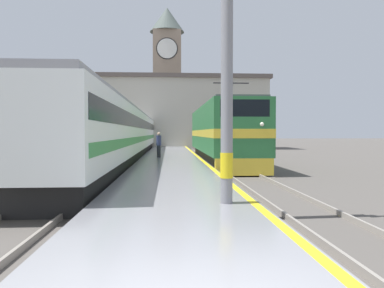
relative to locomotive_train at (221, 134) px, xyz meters
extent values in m
plane|color=#514C47|center=(-3.38, 8.16, -2.02)|extent=(200.00, 200.00, 0.00)
cube|color=gray|center=(-3.38, 3.16, -1.81)|extent=(4.05, 140.00, 0.42)
cube|color=yellow|center=(-1.50, 3.16, -1.60)|extent=(0.20, 140.00, 0.00)
cube|color=#514C47|center=(0.00, 3.16, -2.01)|extent=(2.83, 140.00, 0.02)
cube|color=gray|center=(-0.72, 3.16, -1.93)|extent=(0.07, 140.00, 0.14)
cube|color=gray|center=(0.72, 3.16, -1.93)|extent=(0.07, 140.00, 0.14)
cube|color=#514C47|center=(-6.81, 3.16, -2.01)|extent=(2.83, 140.00, 0.02)
cube|color=gray|center=(-7.53, 3.16, -1.93)|extent=(0.07, 140.00, 0.14)
cube|color=gray|center=(-6.09, 3.16, -1.93)|extent=(0.07, 140.00, 0.14)
cube|color=black|center=(0.00, 0.04, -1.57)|extent=(2.46, 14.58, 0.90)
cube|color=#286B38|center=(0.00, 0.04, 0.32)|extent=(2.90, 15.84, 2.89)
cube|color=gold|center=(0.00, 0.04, 0.03)|extent=(2.92, 15.86, 0.44)
cube|color=gold|center=(0.00, -7.73, -1.53)|extent=(2.76, 0.30, 0.81)
cube|color=black|center=(0.00, -7.82, 1.21)|extent=(2.32, 0.12, 0.80)
sphere|color=white|center=(-0.80, -7.86, 0.46)|extent=(0.20, 0.20, 0.20)
sphere|color=white|center=(0.80, -7.86, 0.46)|extent=(0.20, 0.20, 0.20)
cube|color=#4C4C51|center=(0.00, 0.04, 1.82)|extent=(2.61, 15.05, 0.12)
cylinder|color=#333333|center=(0.00, -4.27, 2.38)|extent=(0.06, 0.63, 1.03)
cylinder|color=#333333|center=(0.00, -3.57, 2.38)|extent=(0.06, 0.63, 1.03)
cube|color=#262626|center=(0.00, -3.92, 2.88)|extent=(2.03, 0.08, 0.06)
cube|color=black|center=(-6.81, 2.48, -1.57)|extent=(2.47, 36.86, 0.90)
cube|color=silver|center=(-6.81, 2.48, 0.17)|extent=(2.90, 38.40, 2.59)
cube|color=black|center=(-6.81, 2.48, 0.69)|extent=(2.92, 37.63, 0.64)
cube|color=#338442|center=(-6.81, 2.48, -0.35)|extent=(2.92, 37.63, 0.36)
cube|color=gray|center=(-6.81, 2.48, 1.57)|extent=(2.67, 38.40, 0.20)
cylinder|color=gray|center=(-2.16, -16.26, 2.08)|extent=(0.28, 0.28, 7.37)
cylinder|color=yellow|center=(-2.16, -16.26, -0.70)|extent=(0.30, 0.30, 0.60)
cylinder|color=#23232D|center=(-4.20, 0.50, -1.20)|extent=(0.26, 0.26, 0.81)
cylinder|color=navy|center=(-4.20, 0.50, -0.45)|extent=(0.34, 0.34, 0.67)
sphere|color=tan|center=(-4.20, 0.50, -0.01)|extent=(0.22, 0.22, 0.22)
cube|color=gray|center=(-3.78, 36.67, 7.23)|extent=(4.46, 4.46, 18.50)
cylinder|color=black|center=(-3.78, 34.42, 13.35)|extent=(3.42, 0.06, 3.42)
cylinder|color=white|center=(-3.78, 34.39, 13.35)|extent=(3.12, 0.10, 3.12)
cone|color=#47514C|center=(-3.78, 36.67, 18.48)|extent=(5.57, 5.57, 4.01)
cube|color=#B7B2A3|center=(-5.92, 24.01, 2.36)|extent=(29.54, 7.45, 8.77)
cube|color=#564C47|center=(-5.92, 24.01, 7.00)|extent=(30.14, 8.05, 0.50)
camera|label=1|loc=(-3.52, -25.01, 0.07)|focal=35.00mm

